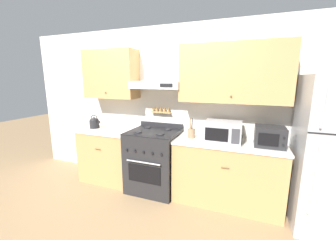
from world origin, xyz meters
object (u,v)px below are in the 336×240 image
microwave (223,131)px  stove_range (154,160)px  utensil_crock (191,133)px  toaster_oven (270,136)px  tea_kettle (94,123)px

microwave → stove_range: bearing=-177.3°
microwave → utensil_crock: utensil_crock is taller
stove_range → toaster_oven: (1.61, 0.03, 0.54)m
tea_kettle → utensil_crock: bearing=0.0°
microwave → utensil_crock: bearing=-177.7°
utensil_crock → microwave: bearing=2.3°
tea_kettle → utensil_crock: utensil_crock is taller
stove_range → microwave: size_ratio=2.08×
microwave → tea_kettle: bearing=-179.5°
tea_kettle → microwave: bearing=0.5°
utensil_crock → toaster_oven: size_ratio=0.82×
stove_range → microwave: microwave is taller
stove_range → utensil_crock: bearing=3.0°
utensil_crock → tea_kettle: bearing=-180.0°
tea_kettle → toaster_oven: size_ratio=0.66×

